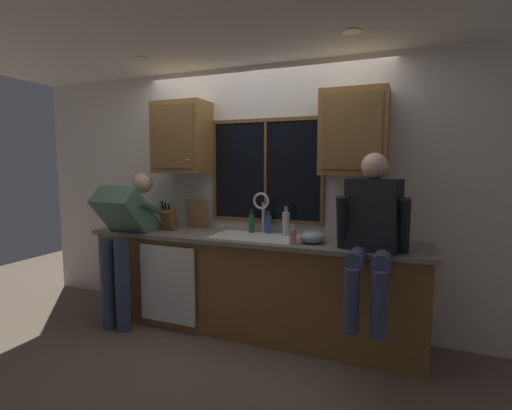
% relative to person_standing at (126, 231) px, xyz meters
% --- Properties ---
extents(back_wall, '(5.54, 0.12, 2.55)m').
position_rel_person_standing_xyz_m(back_wall, '(1.20, 0.65, 0.34)').
color(back_wall, silver).
rests_on(back_wall, floor).
extents(ceiling_downlight_left, '(0.14, 0.14, 0.01)m').
position_rel_person_standing_xyz_m(ceiling_downlight_left, '(0.26, -0.01, 1.60)').
color(ceiling_downlight_left, '#FFEAB2').
extents(ceiling_downlight_right, '(0.14, 0.14, 0.01)m').
position_rel_person_standing_xyz_m(ceiling_downlight_right, '(2.14, -0.01, 1.60)').
color(ceiling_downlight_right, '#FFEAB2').
extents(window_glass, '(1.10, 0.02, 0.95)m').
position_rel_person_standing_xyz_m(window_glass, '(1.26, 0.58, 0.59)').
color(window_glass, black).
extents(window_frame_top, '(1.17, 0.02, 0.04)m').
position_rel_person_standing_xyz_m(window_frame_top, '(1.26, 0.57, 1.08)').
color(window_frame_top, brown).
extents(window_frame_bottom, '(1.17, 0.02, 0.04)m').
position_rel_person_standing_xyz_m(window_frame_bottom, '(1.26, 0.57, 0.09)').
color(window_frame_bottom, brown).
extents(window_frame_left, '(0.03, 0.02, 0.95)m').
position_rel_person_standing_xyz_m(window_frame_left, '(0.69, 0.57, 0.59)').
color(window_frame_left, brown).
extents(window_frame_right, '(0.03, 0.02, 0.95)m').
position_rel_person_standing_xyz_m(window_frame_right, '(1.82, 0.57, 0.59)').
color(window_frame_right, brown).
extents(window_mullion_center, '(0.02, 0.02, 0.95)m').
position_rel_person_standing_xyz_m(window_mullion_center, '(1.26, 0.57, 0.59)').
color(window_mullion_center, brown).
extents(lower_cabinet_run, '(3.14, 0.58, 0.88)m').
position_rel_person_standing_xyz_m(lower_cabinet_run, '(1.20, 0.30, -0.50)').
color(lower_cabinet_run, brown).
rests_on(lower_cabinet_run, floor).
extents(countertop, '(3.20, 0.62, 0.04)m').
position_rel_person_standing_xyz_m(countertop, '(1.20, 0.28, -0.04)').
color(countertop, slate).
rests_on(countertop, lower_cabinet_run).
extents(dishwasher_front, '(0.60, 0.02, 0.74)m').
position_rel_person_standing_xyz_m(dishwasher_front, '(0.49, -0.02, -0.48)').
color(dishwasher_front, white).
extents(upper_cabinet_left, '(0.56, 0.36, 0.72)m').
position_rel_person_standing_xyz_m(upper_cabinet_left, '(0.40, 0.42, 0.92)').
color(upper_cabinet_left, olive).
extents(upper_cabinet_right, '(0.56, 0.36, 0.72)m').
position_rel_person_standing_xyz_m(upper_cabinet_right, '(2.12, 0.42, 0.92)').
color(upper_cabinet_right, olive).
extents(sink, '(0.80, 0.46, 0.21)m').
position_rel_person_standing_xyz_m(sink, '(1.26, 0.29, -0.12)').
color(sink, silver).
rests_on(sink, lower_cabinet_run).
extents(faucet, '(0.18, 0.09, 0.40)m').
position_rel_person_standing_xyz_m(faucet, '(1.26, 0.47, 0.23)').
color(faucet, silver).
rests_on(faucet, countertop).
extents(person_standing, '(0.53, 0.71, 1.50)m').
position_rel_person_standing_xyz_m(person_standing, '(0.00, 0.00, 0.00)').
color(person_standing, '#384260').
rests_on(person_standing, floor).
extents(person_sitting_on_counter, '(0.54, 0.64, 1.26)m').
position_rel_person_standing_xyz_m(person_sitting_on_counter, '(2.32, 0.01, 0.16)').
color(person_sitting_on_counter, '#384260').
rests_on(person_sitting_on_counter, countertop).
extents(knife_block, '(0.12, 0.18, 0.32)m').
position_rel_person_standing_xyz_m(knife_block, '(0.31, 0.29, 0.09)').
color(knife_block, brown).
rests_on(knife_block, countertop).
extents(cutting_board, '(0.26, 0.08, 0.31)m').
position_rel_person_standing_xyz_m(cutting_board, '(0.51, 0.50, 0.13)').
color(cutting_board, '#997047').
rests_on(cutting_board, countertop).
extents(mixing_bowl, '(0.22, 0.22, 0.11)m').
position_rel_person_standing_xyz_m(mixing_bowl, '(1.82, 0.21, 0.03)').
color(mixing_bowl, '#8C99A8').
rests_on(mixing_bowl, countertop).
extents(soap_dispenser, '(0.06, 0.07, 0.18)m').
position_rel_person_standing_xyz_m(soap_dispenser, '(1.68, 0.10, 0.05)').
color(soap_dispenser, pink).
rests_on(soap_dispenser, countertop).
extents(bottle_green_glass, '(0.06, 0.06, 0.23)m').
position_rel_person_standing_xyz_m(bottle_green_glass, '(1.32, 0.49, 0.08)').
color(bottle_green_glass, '#334C8C').
rests_on(bottle_green_glass, countertop).
extents(bottle_tall_clear, '(0.07, 0.07, 0.29)m').
position_rel_person_standing_xyz_m(bottle_tall_clear, '(1.51, 0.45, 0.10)').
color(bottle_tall_clear, '#B7B7BC').
rests_on(bottle_tall_clear, countertop).
extents(bottle_amber_small, '(0.06, 0.06, 0.24)m').
position_rel_person_standing_xyz_m(bottle_amber_small, '(1.15, 0.46, 0.08)').
color(bottle_amber_small, '#1E592D').
rests_on(bottle_amber_small, countertop).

